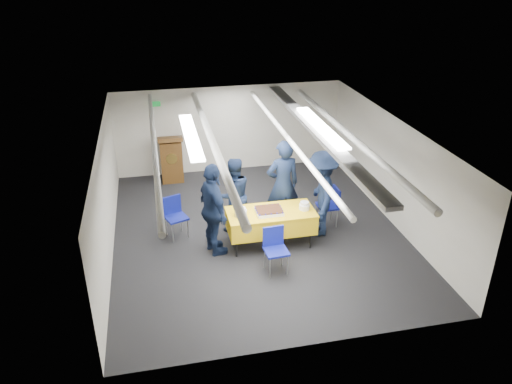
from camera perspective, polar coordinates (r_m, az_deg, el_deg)
ground at (r=10.74m, az=0.17°, el=-4.55°), size 7.00×7.00×0.00m
room_shell at (r=10.33m, az=0.20°, el=5.34°), size 6.00×7.00×2.30m
serving_table at (r=10.01m, az=1.69°, el=-3.30°), size 1.75×0.83×0.77m
sheet_cake at (r=9.84m, az=1.49°, el=-2.16°), size 0.54×0.42×0.09m
plate_stack_left at (r=9.72m, az=-1.76°, el=-2.31°), size 0.24×0.24×0.18m
plate_stack_right at (r=10.00m, az=5.56°, el=-1.59°), size 0.21×0.21×0.16m
podium at (r=13.02m, az=-9.64°, el=3.78°), size 0.62×0.53×1.25m
chair_near at (r=9.28m, az=2.16°, el=-6.08°), size 0.45×0.45×0.87m
chair_right at (r=10.90m, az=8.59°, el=-1.17°), size 0.42×0.42×0.87m
chair_left at (r=10.51m, az=-9.32°, el=-2.32°), size 0.54×0.54×0.87m
sailor_a at (r=10.53m, az=3.08°, el=0.84°), size 0.76×0.54×1.98m
sailor_b at (r=10.45m, az=-2.60°, el=-0.36°), size 0.88×0.73×1.65m
sailor_c at (r=9.62m, az=-4.88°, el=-2.06°), size 0.73×1.19×1.90m
sailor_d at (r=10.36m, az=7.41°, el=-0.20°), size 0.94×1.31×1.84m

